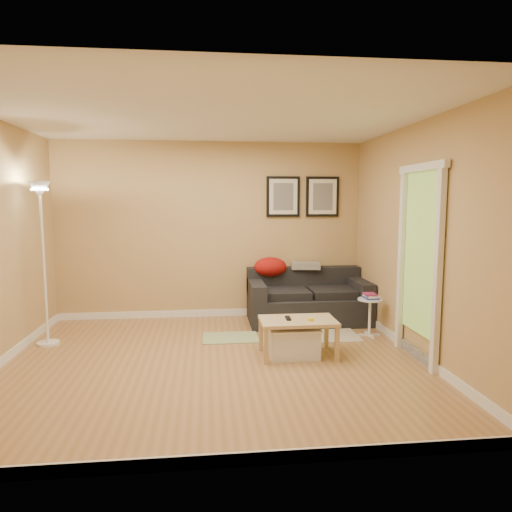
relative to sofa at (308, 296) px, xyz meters
name	(u,v)px	position (x,y,z in m)	size (l,w,h in m)	color
floor	(214,362)	(-1.38, -1.53, -0.38)	(4.50, 4.50, 0.00)	#A67747
ceiling	(211,116)	(-1.38, -1.53, 2.23)	(4.50, 4.50, 0.00)	white
wall_back	(211,231)	(-1.38, 0.47, 0.92)	(4.50, 4.50, 0.00)	tan
wall_front	(218,272)	(-1.38, -3.53, 0.92)	(4.50, 4.50, 0.00)	tan
wall_right	(417,241)	(0.87, -1.53, 0.92)	(4.00, 4.00, 0.00)	tan
baseboard_back	(212,313)	(-1.38, 0.46, -0.33)	(4.50, 0.02, 0.10)	white
baseboard_front	(220,461)	(-1.38, -3.52, -0.33)	(4.50, 0.02, 0.10)	white
baseboard_right	(412,350)	(0.86, -1.53, -0.33)	(0.02, 4.00, 0.10)	white
sofa	(308,296)	(0.00, 0.00, 0.00)	(1.70, 0.90, 0.75)	black
red_throw	(270,267)	(-0.51, 0.26, 0.40)	(0.48, 0.36, 0.28)	#A6160F
plaid_throw	(306,265)	(0.02, 0.30, 0.41)	(0.42, 0.26, 0.10)	tan
framed_print_left	(283,197)	(-0.30, 0.45, 1.43)	(0.50, 0.04, 0.60)	black
framed_print_right	(322,197)	(0.30, 0.45, 1.43)	(0.50, 0.04, 0.60)	black
area_rug	(308,333)	(-0.14, -0.61, -0.37)	(1.25, 0.85, 0.01)	#C1AF99
green_runner	(231,338)	(-1.16, -0.68, -0.37)	(0.70, 0.50, 0.01)	#668C4C
coffee_table	(298,338)	(-0.44, -1.43, -0.16)	(0.84, 0.52, 0.42)	tan
remote_control	(288,318)	(-0.55, -1.41, 0.06)	(0.05, 0.16, 0.02)	black
tape_roll	(310,319)	(-0.32, -1.51, 0.06)	(0.07, 0.07, 0.03)	yellow
storage_bin	(294,342)	(-0.49, -1.45, -0.20)	(0.56, 0.41, 0.34)	white
side_table	(370,317)	(0.64, -0.76, -0.13)	(0.32, 0.32, 0.49)	white
book_stack	(371,296)	(0.65, -0.75, 0.14)	(0.16, 0.22, 0.07)	navy
floor_lamp	(44,268)	(-3.38, -0.70, 0.56)	(0.26, 0.26, 1.98)	white
doorway	(418,267)	(0.82, -1.68, 0.65)	(0.12, 1.01, 2.13)	white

